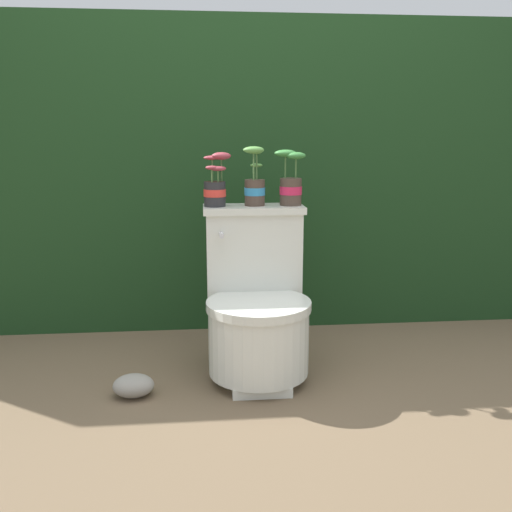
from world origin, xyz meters
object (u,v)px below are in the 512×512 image
at_px(potted_plant_left, 215,186).
at_px(garden_stone, 134,386).
at_px(potted_plant_middle, 291,184).
at_px(potted_plant_midleft, 255,185).
at_px(toilet, 257,308).

height_order(potted_plant_left, garden_stone, potted_plant_left).
height_order(potted_plant_left, potted_plant_middle, potted_plant_middle).
bearing_deg(potted_plant_midleft, garden_stone, -146.97).
xyz_separation_m(toilet, potted_plant_left, (-0.17, 0.15, 0.51)).
xyz_separation_m(toilet, garden_stone, (-0.51, -0.18, -0.25)).
height_order(toilet, potted_plant_middle, potted_plant_middle).
relative_size(toilet, potted_plant_left, 3.10).
xyz_separation_m(toilet, potted_plant_midleft, (0.01, 0.16, 0.51)).
distance_m(potted_plant_left, garden_stone, 0.89).
distance_m(potted_plant_left, potted_plant_midleft, 0.17).
bearing_deg(toilet, potted_plant_midleft, 87.90).
relative_size(potted_plant_left, garden_stone, 1.41).
bearing_deg(potted_plant_midleft, potted_plant_left, -176.94).
bearing_deg(potted_plant_middle, toilet, -136.03).
distance_m(potted_plant_midleft, garden_stone, 0.98).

